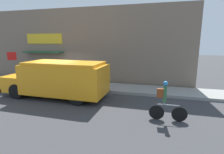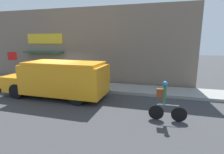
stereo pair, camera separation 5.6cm
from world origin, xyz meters
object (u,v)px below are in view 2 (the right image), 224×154
Objects in this scene: school_bus at (59,79)px; stop_sign_post at (13,61)px; trash_bin at (30,75)px; cyclist at (165,102)px.

stop_sign_post is (-5.11, 2.00, 0.62)m from school_bus.
stop_sign_post is at bearing 159.33° from school_bus.
stop_sign_post is 2.39× the size of trash_bin.
cyclist is at bearing -14.64° from school_bus.
school_bus is 6.06m from cyclist.
school_bus is 6.38× the size of trash_bin.
school_bus reaches higher than trash_bin.
stop_sign_post is at bearing -158.82° from trash_bin.
stop_sign_post is at bearing 159.90° from cyclist.
trash_bin is at bearing 150.26° from school_bus.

